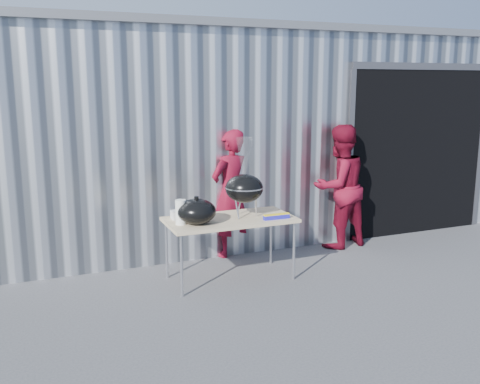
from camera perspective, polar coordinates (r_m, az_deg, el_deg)
name	(u,v)px	position (r m, az deg, el deg)	size (l,w,h in m)	color
ground	(271,305)	(5.80, 3.28, -11.89)	(80.00, 80.00, 0.00)	#424245
building	(209,125)	(9.95, -3.34, 7.10)	(8.20, 6.20, 3.10)	silver
folding_table	(230,221)	(6.29, -1.09, -3.16)	(1.50, 0.75, 0.75)	tan
kettle_grill	(244,182)	(6.27, 0.46, 1.07)	(0.46, 0.46, 0.94)	black
grill_lid	(197,211)	(6.01, -4.65, -2.08)	(0.44, 0.44, 0.32)	black
paper_towels	(181,212)	(6.01, -6.34, -2.15)	(0.12, 0.12, 0.28)	white
white_tub	(180,215)	(6.28, -6.41, -2.42)	(0.20, 0.15, 0.10)	white
foil_box	(276,217)	(6.24, 3.91, -2.63)	(0.32, 0.05, 0.06)	#1D1BB2
person_cook	(230,193)	(7.16, -1.04, -0.13)	(0.63, 0.41, 1.72)	maroon
person_bystander	(339,187)	(7.67, 10.54, 0.58)	(0.85, 0.66, 1.75)	maroon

